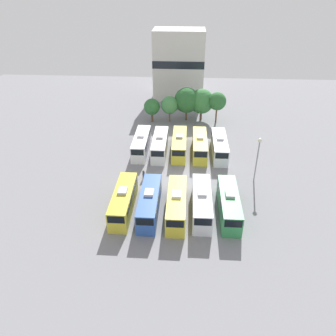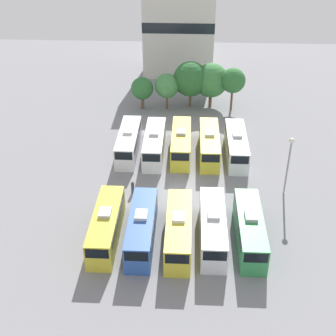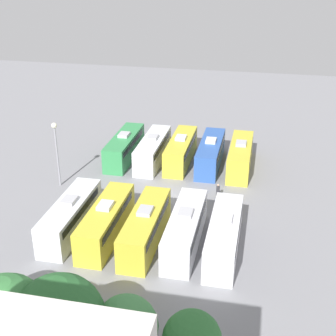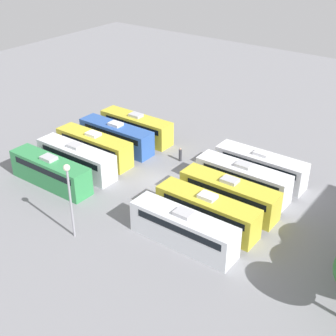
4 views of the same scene
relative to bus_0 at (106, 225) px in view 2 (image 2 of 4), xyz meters
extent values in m
plane|color=gray|center=(7.17, 8.67, -1.66)|extent=(117.62, 117.62, 0.00)
cube|color=gold|center=(0.00, -0.03, -0.15)|extent=(2.46, 10.00, 3.02)
cube|color=black|center=(0.00, 0.22, 0.68)|extent=(2.50, 8.50, 0.66)
cube|color=black|center=(0.00, -5.02, 0.69)|extent=(2.17, 0.08, 1.06)
cube|color=#B2B2B7|center=(0.00, -0.03, 1.54)|extent=(1.20, 1.60, 0.35)
cube|color=#2D56A8|center=(3.59, -0.22, -0.15)|extent=(2.46, 10.00, 3.02)
cube|color=black|center=(3.59, 0.03, 0.68)|extent=(2.50, 8.50, 0.66)
cube|color=black|center=(3.59, -5.21, 0.69)|extent=(2.17, 0.08, 1.06)
cube|color=silver|center=(3.59, -0.22, 1.54)|extent=(1.20, 1.60, 0.35)
cube|color=gold|center=(7.27, -0.37, -0.15)|extent=(2.46, 10.00, 3.02)
cube|color=black|center=(7.27, -0.12, 0.68)|extent=(2.50, 8.50, 0.66)
cube|color=black|center=(7.27, -5.36, 0.69)|extent=(2.17, 0.08, 1.06)
cube|color=white|center=(7.27, -0.37, 1.54)|extent=(1.20, 1.60, 0.35)
cube|color=silver|center=(10.65, 0.19, -0.15)|extent=(2.46, 10.00, 3.02)
cube|color=black|center=(10.65, 0.44, 0.68)|extent=(2.50, 8.50, 0.66)
cube|color=black|center=(10.65, -4.81, 0.69)|extent=(2.17, 0.08, 1.06)
cube|color=#B2B2B7|center=(10.65, 0.19, 1.54)|extent=(1.20, 1.60, 0.35)
cube|color=#338C4C|center=(14.30, 0.10, -0.15)|extent=(2.46, 10.00, 3.02)
cube|color=black|center=(14.30, 0.35, 0.68)|extent=(2.50, 8.50, 0.66)
cube|color=black|center=(14.30, -4.89, 0.69)|extent=(2.17, 0.08, 1.06)
cube|color=#B2B2B7|center=(14.30, 0.10, 1.54)|extent=(1.20, 1.60, 0.35)
cube|color=silver|center=(0.13, 17.48, -0.15)|extent=(2.46, 10.00, 3.02)
cube|color=black|center=(0.13, 17.73, 0.68)|extent=(2.50, 8.50, 0.66)
cube|color=black|center=(0.13, 12.49, 0.69)|extent=(2.17, 0.08, 1.06)
cube|color=silver|center=(0.13, 17.48, 1.54)|extent=(1.20, 1.60, 0.35)
cube|color=silver|center=(3.57, 17.19, -0.15)|extent=(2.46, 10.00, 3.02)
cube|color=black|center=(3.57, 17.44, 0.68)|extent=(2.50, 8.50, 0.66)
cube|color=black|center=(3.57, 12.20, 0.69)|extent=(2.17, 0.08, 1.06)
cube|color=#B2B2B7|center=(3.57, 17.19, 1.54)|extent=(1.20, 1.60, 0.35)
cube|color=gold|center=(7.06, 17.58, -0.15)|extent=(2.46, 10.00, 3.02)
cube|color=black|center=(7.06, 17.83, 0.68)|extent=(2.50, 8.50, 0.66)
cube|color=black|center=(7.06, 12.59, 0.69)|extent=(2.17, 0.08, 1.06)
cube|color=#B2B2B7|center=(7.06, 17.58, 1.54)|extent=(1.20, 1.60, 0.35)
cube|color=gold|center=(10.76, 17.40, -0.15)|extent=(2.46, 10.00, 3.02)
cube|color=black|center=(10.76, 17.65, 0.68)|extent=(2.50, 8.50, 0.66)
cube|color=black|center=(10.76, 12.41, 0.69)|extent=(2.17, 0.08, 1.06)
cube|color=silver|center=(10.76, 17.40, 1.54)|extent=(1.20, 1.60, 0.35)
cube|color=silver|center=(14.26, 17.19, -0.15)|extent=(2.46, 10.00, 3.02)
cube|color=black|center=(14.26, 17.44, 0.68)|extent=(2.50, 8.50, 0.66)
cube|color=black|center=(14.26, 12.20, 0.69)|extent=(2.17, 0.08, 1.06)
cube|color=#B2B2B7|center=(14.26, 17.19, 1.54)|extent=(1.20, 1.60, 0.35)
cylinder|color=#333338|center=(1.71, 8.04, -0.95)|extent=(0.36, 0.36, 1.42)
sphere|color=tan|center=(1.71, 8.04, -0.12)|extent=(0.24, 0.24, 0.24)
cylinder|color=gray|center=(19.19, 8.67, 1.77)|extent=(0.20, 0.20, 6.85)
sphere|color=#EAE5C6|center=(19.19, 8.67, 5.38)|extent=(0.60, 0.60, 0.60)
cylinder|color=brown|center=(0.63, 31.57, -0.57)|extent=(0.48, 0.48, 2.17)
sphere|color=#2D6B33|center=(0.63, 31.57, 1.74)|extent=(3.49, 3.49, 3.49)
cylinder|color=brown|center=(4.48, 31.80, -0.43)|extent=(0.33, 0.33, 2.46)
sphere|color=#428447|center=(4.48, 31.80, 2.14)|extent=(3.82, 3.82, 3.82)
cylinder|color=brown|center=(8.12, 32.89, -0.33)|extent=(0.43, 0.43, 2.65)
sphere|color=#28602D|center=(8.12, 32.89, 2.91)|extent=(5.45, 5.45, 5.45)
cylinder|color=brown|center=(11.35, 33.19, -0.45)|extent=(0.51, 0.51, 2.42)
sphere|color=#387A3D|center=(11.35, 33.19, 2.64)|extent=(5.36, 5.36, 5.36)
cylinder|color=brown|center=(14.63, 31.95, 0.07)|extent=(0.34, 0.34, 3.45)
sphere|color=#2D6B33|center=(14.63, 31.95, 3.14)|extent=(3.85, 3.85, 3.85)
cube|color=beige|center=(5.80, 48.40, 6.76)|extent=(12.51, 8.15, 16.82)
cube|color=black|center=(5.80, 48.40, 7.60)|extent=(12.57, 8.21, 1.80)
camera|label=1|loc=(8.30, -35.66, 26.63)|focal=35.00mm
camera|label=2|loc=(7.96, -36.41, 29.47)|focal=50.00mm
camera|label=3|loc=(-2.25, 51.60, 21.96)|focal=50.00mm
camera|label=4|loc=(41.53, 35.69, 24.19)|focal=50.00mm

